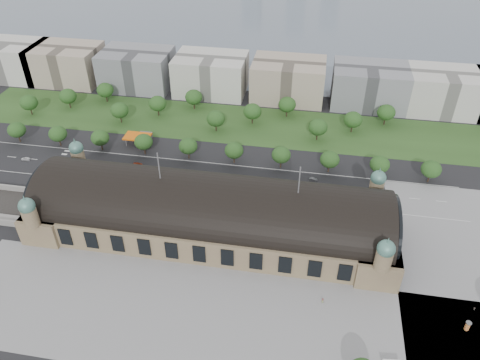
% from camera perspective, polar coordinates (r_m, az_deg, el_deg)
% --- Properties ---
extents(ground, '(900.00, 900.00, 0.00)m').
position_cam_1_polar(ground, '(200.52, -3.50, -6.26)').
color(ground, black).
rests_on(ground, ground).
extents(station, '(150.00, 48.40, 44.30)m').
position_cam_1_polar(station, '(193.73, -3.61, -4.02)').
color(station, '#867753').
rests_on(station, ground).
extents(plaza_south, '(190.00, 48.00, 0.12)m').
position_cam_1_polar(plaza_south, '(169.98, -3.49, -16.59)').
color(plaza_south, gray).
rests_on(plaza_south, ground).
extents(plaza_east, '(56.00, 100.00, 0.12)m').
position_cam_1_polar(plaza_east, '(207.63, 25.81, -8.97)').
color(plaza_east, gray).
rests_on(plaza_east, ground).
extents(road_slab, '(260.00, 26.00, 0.10)m').
position_cam_1_polar(road_slab, '(233.31, -6.23, 0.56)').
color(road_slab, black).
rests_on(road_slab, ground).
extents(grass_belt, '(300.00, 45.00, 0.10)m').
position_cam_1_polar(grass_belt, '(277.20, -2.28, 7.01)').
color(grass_belt, '#2A4A1D').
rests_on(grass_belt, ground).
extents(petrol_station, '(14.00, 13.00, 5.05)m').
position_cam_1_polar(petrol_station, '(263.28, -11.89, 5.23)').
color(petrol_station, orange).
rests_on(petrol_station, ground).
extents(lake, '(700.00, 320.00, 0.08)m').
position_cam_1_polar(lake, '(463.00, 5.14, 19.12)').
color(lake, slate).
rests_on(lake, ground).
extents(office_0, '(45.00, 32.00, 24.00)m').
position_cam_1_polar(office_0, '(366.75, -26.01, 13.01)').
color(office_0, beige).
rests_on(office_0, ground).
extents(office_1, '(45.00, 32.00, 24.00)m').
position_cam_1_polar(office_1, '(345.71, -20.39, 13.12)').
color(office_1, tan).
rests_on(office_1, ground).
extents(office_2, '(45.00, 32.00, 24.00)m').
position_cam_1_polar(office_2, '(324.46, -12.44, 13.08)').
color(office_2, gray).
rests_on(office_2, ground).
extents(office_3, '(45.00, 32.00, 24.00)m').
position_cam_1_polar(office_3, '(309.89, -3.57, 12.74)').
color(office_3, beige).
rests_on(office_3, ground).
extents(office_4, '(45.00, 32.00, 24.00)m').
position_cam_1_polar(office_4, '(302.97, 5.90, 12.04)').
color(office_4, tan).
rests_on(office_4, ground).
extents(office_5, '(45.00, 32.00, 24.00)m').
position_cam_1_polar(office_5, '(304.22, 15.48, 11.02)').
color(office_5, gray).
rests_on(office_5, ground).
extents(office_6, '(45.00, 32.00, 24.00)m').
position_cam_1_polar(office_6, '(312.27, 23.77, 9.87)').
color(office_6, beige).
rests_on(office_6, ground).
extents(tree_row_0, '(9.60, 9.60, 11.52)m').
position_cam_1_polar(tree_row_0, '(282.17, -25.58, 5.53)').
color(tree_row_0, '#2D2116').
rests_on(tree_row_0, ground).
extents(tree_row_1, '(9.60, 9.60, 11.52)m').
position_cam_1_polar(tree_row_1, '(269.52, -21.33, 5.27)').
color(tree_row_1, '#2D2116').
rests_on(tree_row_1, ground).
extents(tree_row_2, '(9.60, 9.60, 11.52)m').
position_cam_1_polar(tree_row_2, '(258.48, -16.69, 4.95)').
color(tree_row_2, '#2D2116').
rests_on(tree_row_2, ground).
extents(tree_row_3, '(9.60, 9.60, 11.52)m').
position_cam_1_polar(tree_row_3, '(249.28, -11.68, 4.57)').
color(tree_row_3, '#2D2116').
rests_on(tree_row_3, ground).
extents(tree_row_4, '(9.60, 9.60, 11.52)m').
position_cam_1_polar(tree_row_4, '(242.10, -6.34, 4.13)').
color(tree_row_4, '#2D2116').
rests_on(tree_row_4, ground).
extents(tree_row_5, '(9.60, 9.60, 11.52)m').
position_cam_1_polar(tree_row_5, '(237.16, -0.74, 3.62)').
color(tree_row_5, '#2D2116').
rests_on(tree_row_5, ground).
extents(tree_row_6, '(9.60, 9.60, 11.52)m').
position_cam_1_polar(tree_row_6, '(234.57, 5.04, 3.06)').
color(tree_row_6, '#2D2116').
rests_on(tree_row_6, ground).
extents(tree_row_7, '(9.60, 9.60, 11.52)m').
position_cam_1_polar(tree_row_7, '(234.43, 10.89, 2.47)').
color(tree_row_7, '#2D2116').
rests_on(tree_row_7, ground).
extents(tree_row_8, '(9.60, 9.60, 11.52)m').
position_cam_1_polar(tree_row_8, '(236.73, 16.67, 1.85)').
color(tree_row_8, '#2D2116').
rests_on(tree_row_8, ground).
extents(tree_row_9, '(9.60, 9.60, 11.52)m').
position_cam_1_polar(tree_row_9, '(241.41, 22.28, 1.23)').
color(tree_row_9, '#2D2116').
rests_on(tree_row_9, ground).
extents(tree_belt_0, '(10.40, 10.40, 12.48)m').
position_cam_1_polar(tree_belt_0, '(308.84, -24.36, 8.60)').
color(tree_belt_0, '#2D2116').
rests_on(tree_belt_0, ground).
extents(tree_belt_1, '(10.40, 10.40, 12.48)m').
position_cam_1_polar(tree_belt_1, '(308.15, -20.25, 9.57)').
color(tree_belt_1, '#2D2116').
rests_on(tree_belt_1, ground).
extents(tree_belt_2, '(10.40, 10.40, 12.48)m').
position_cam_1_polar(tree_belt_2, '(309.09, -16.12, 10.49)').
color(tree_belt_2, '#2D2116').
rests_on(tree_belt_2, ground).
extents(tree_belt_3, '(10.40, 10.40, 12.48)m').
position_cam_1_polar(tree_belt_3, '(282.04, -14.48, 8.23)').
color(tree_belt_3, '#2D2116').
rests_on(tree_belt_3, ground).
extents(tree_belt_4, '(10.40, 10.40, 12.48)m').
position_cam_1_polar(tree_belt_4, '(285.11, -10.03, 9.17)').
color(tree_belt_4, '#2D2116').
rests_on(tree_belt_4, ground).
extents(tree_belt_5, '(10.40, 10.40, 12.48)m').
position_cam_1_polar(tree_belt_5, '(289.89, -5.67, 10.03)').
color(tree_belt_5, '#2D2116').
rests_on(tree_belt_5, ground).
extents(tree_belt_6, '(10.40, 10.40, 12.48)m').
position_cam_1_polar(tree_belt_6, '(264.97, -2.98, 7.50)').
color(tree_belt_6, '#2D2116').
rests_on(tree_belt_6, ground).
extents(tree_belt_7, '(10.40, 10.40, 12.48)m').
position_cam_1_polar(tree_belt_7, '(272.24, 1.52, 8.37)').
color(tree_belt_7, '#2D2116').
rests_on(tree_belt_7, ground).
extents(tree_belt_8, '(10.40, 10.40, 12.48)m').
position_cam_1_polar(tree_belt_8, '(281.12, 5.78, 9.15)').
color(tree_belt_8, '#2D2116').
rests_on(tree_belt_8, ground).
extents(tree_belt_9, '(10.40, 10.40, 12.48)m').
position_cam_1_polar(tree_belt_9, '(259.56, 9.49, 6.36)').
color(tree_belt_9, '#2D2116').
rests_on(tree_belt_9, ground).
extents(tree_belt_10, '(10.40, 10.40, 12.48)m').
position_cam_1_polar(tree_belt_10, '(271.00, 13.62, 7.17)').
color(tree_belt_10, '#2D2116').
rests_on(tree_belt_10, ground).
extents(tree_belt_11, '(10.40, 10.40, 12.48)m').
position_cam_1_polar(tree_belt_11, '(283.77, 17.40, 7.88)').
color(tree_belt_11, '#2D2116').
rests_on(tree_belt_11, ground).
extents(traffic_car_0, '(4.75, 1.98, 1.61)m').
position_cam_1_polar(traffic_car_0, '(267.08, -24.66, 2.37)').
color(traffic_car_0, silver).
rests_on(traffic_car_0, ground).
extents(traffic_car_3, '(4.51, 1.85, 1.31)m').
position_cam_1_polar(traffic_car_3, '(244.58, -12.32, 1.91)').
color(traffic_car_3, maroon).
rests_on(traffic_car_3, ground).
extents(traffic_car_4, '(4.24, 1.88, 1.42)m').
position_cam_1_polar(traffic_car_4, '(223.97, 3.21, -0.75)').
color(traffic_car_4, '#172140').
rests_on(traffic_car_4, ground).
extents(traffic_car_5, '(4.06, 1.68, 1.31)m').
position_cam_1_polar(traffic_car_5, '(231.08, 8.92, 0.11)').
color(traffic_car_5, slate).
rests_on(traffic_car_5, ground).
extents(traffic_car_6, '(5.57, 2.80, 1.51)m').
position_cam_1_polar(traffic_car_6, '(220.95, 17.22, -3.20)').
color(traffic_car_6, silver).
rests_on(traffic_car_6, ground).
extents(parked_car_0, '(4.81, 4.36, 1.59)m').
position_cam_1_polar(parked_car_0, '(243.70, -20.01, 0.27)').
color(parked_car_0, black).
rests_on(parked_car_0, ground).
extents(parked_car_1, '(6.31, 4.82, 1.59)m').
position_cam_1_polar(parked_car_1, '(239.42, -18.02, 0.04)').
color(parked_car_1, maroon).
rests_on(parked_car_1, ground).
extents(parked_car_2, '(5.16, 3.84, 1.39)m').
position_cam_1_polar(parked_car_2, '(231.84, -13.83, -0.45)').
color(parked_car_2, '#191B46').
rests_on(parked_car_2, ground).
extents(parked_car_3, '(4.87, 4.41, 1.60)m').
position_cam_1_polar(parked_car_3, '(229.78, -14.74, -0.96)').
color(parked_car_3, '#5B5C63').
rests_on(parked_car_3, ground).
extents(parked_car_4, '(3.99, 3.14, 1.27)m').
position_cam_1_polar(parked_car_4, '(226.51, -10.95, -1.00)').
color(parked_car_4, silver).
rests_on(parked_car_4, ground).
extents(parked_car_5, '(6.49, 4.76, 1.64)m').
position_cam_1_polar(parked_car_5, '(223.22, -8.93, -1.31)').
color(parked_car_5, gray).
rests_on(parked_car_5, ground).
extents(parked_car_6, '(5.03, 3.83, 1.36)m').
position_cam_1_polar(parked_car_6, '(222.44, -8.08, -1.41)').
color(parked_car_6, black).
rests_on(parked_car_6, ground).
extents(bus_west, '(11.90, 3.68, 3.26)m').
position_cam_1_polar(bus_west, '(223.71, -2.00, -0.46)').
color(bus_west, '#C13E1E').
rests_on(bus_west, ground).
extents(bus_mid, '(12.81, 3.09, 3.56)m').
position_cam_1_polar(bus_mid, '(223.42, -3.36, -0.52)').
color(bus_mid, silver).
rests_on(bus_mid, ground).
extents(bus_east, '(11.93, 3.43, 3.29)m').
position_cam_1_polar(bus_east, '(217.61, 7.15, -1.97)').
color(bus_east, silver).
rests_on(bus_east, ground).
extents(advertising_column, '(1.94, 1.94, 3.69)m').
position_cam_1_polar(advertising_column, '(182.76, 26.00, -15.69)').
color(advertising_column, '#CE3349').
rests_on(advertising_column, ground).
extents(pedestrian_0, '(1.10, 0.89, 1.96)m').
position_cam_1_polar(pedestrian_0, '(176.00, 10.05, -14.27)').
color(pedestrian_0, gray).
rests_on(pedestrian_0, ground).
extents(pedestrian_2, '(0.76, 0.88, 1.57)m').
position_cam_1_polar(pedestrian_2, '(190.61, 26.67, -13.81)').
color(pedestrian_2, gray).
rests_on(pedestrian_2, ground).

